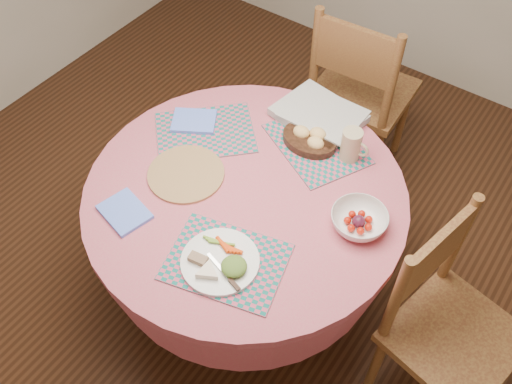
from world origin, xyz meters
TOP-DOWN VIEW (x-y plane):
  - ground at (0.00, 0.00)m, footprint 4.00×4.00m
  - dining_table at (0.00, 0.00)m, footprint 1.24×1.24m
  - chair_right at (0.84, 0.08)m, footprint 0.51×0.52m
  - chair_back at (-0.03, 1.00)m, footprint 0.50×0.48m
  - placemat_front at (0.13, -0.29)m, footprint 0.46×0.39m
  - placemat_left at (-0.32, 0.16)m, footprint 0.49×0.50m
  - placemat_back at (0.09, 0.37)m, footprint 0.49×0.45m
  - wicker_trivet at (-0.24, -0.07)m, footprint 0.30×0.30m
  - napkin_near at (-0.30, -0.34)m, footprint 0.21×0.18m
  - napkin_far at (-0.39, 0.18)m, footprint 0.23×0.21m
  - dinner_plate at (0.13, -0.32)m, footprint 0.27×0.27m
  - bread_bowl at (0.07, 0.35)m, footprint 0.23×0.23m
  - latte_mug at (0.24, 0.38)m, footprint 0.12×0.08m
  - fruit_bowl at (0.43, 0.10)m, footprint 0.24×0.24m
  - newspaper_stack at (0.02, 0.50)m, footprint 0.38×0.32m

SIDE VIEW (x-z plane):
  - ground at x=0.00m, z-range 0.00..0.00m
  - chair_right at x=0.84m, z-range 0.02..0.98m
  - chair_back at x=-0.03m, z-range 0.02..1.04m
  - dining_table at x=0.00m, z-range 0.18..0.93m
  - placemat_front at x=0.13m, z-range 0.75..0.76m
  - placemat_left at x=-0.32m, z-range 0.75..0.76m
  - placemat_back at x=0.09m, z-range 0.75..0.76m
  - wicker_trivet at x=-0.24m, z-range 0.75..0.76m
  - napkin_near at x=-0.30m, z-range 0.75..0.76m
  - napkin_far at x=-0.39m, z-range 0.76..0.77m
  - dinner_plate at x=0.13m, z-range 0.75..0.80m
  - newspaper_stack at x=0.02m, z-range 0.76..0.80m
  - fruit_bowl at x=0.43m, z-range 0.75..0.81m
  - bread_bowl at x=0.07m, z-range 0.74..0.82m
  - latte_mug at x=0.24m, z-range 0.76..0.89m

